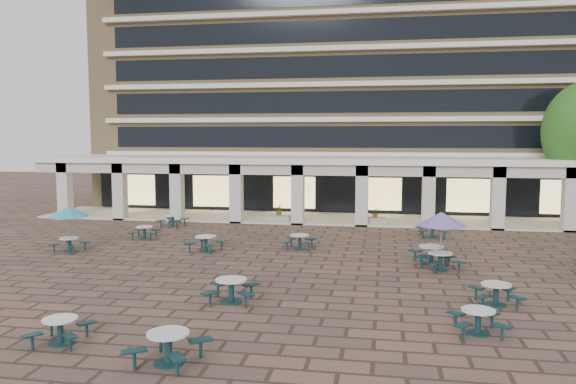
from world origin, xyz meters
name	(u,v)px	position (x,y,z in m)	size (l,w,h in m)	color
ground	(302,268)	(0.00, 0.00, 0.00)	(120.00, 120.00, 0.00)	brown
apartment_building	(345,58)	(0.00, 25.47, 12.60)	(40.00, 15.50, 25.20)	tan
retail_arcade	(333,177)	(0.00, 14.80, 3.00)	(42.00, 6.60, 4.40)	white
picnic_table_0	(60,328)	(-5.41, -10.18, 0.44)	(1.76, 1.76, 0.73)	#123136
picnic_table_1	(231,288)	(-1.71, -5.53, 0.50)	(2.00, 2.00, 0.84)	#123136
picnic_table_2	(168,345)	(-1.86, -11.00, 0.50)	(2.07, 2.07, 0.83)	#123136
picnic_table_3	(478,319)	(6.36, -7.35, 0.44)	(1.76, 1.76, 0.74)	#123136
picnic_table_4	(68,213)	(-12.18, 1.55, 1.96)	(2.00, 2.00, 2.31)	#123136
picnic_table_5	(206,242)	(-5.36, 2.75, 0.48)	(2.07, 2.07, 0.80)	#123136
picnic_table_6	(441,221)	(6.00, 0.60, 2.17)	(2.22, 2.22, 2.56)	#123136
picnic_table_7	(496,292)	(7.43, -4.29, 0.46)	(1.77, 1.77, 0.77)	#123136
picnic_table_8	(144,231)	(-9.96, 5.62, 0.43)	(1.73, 1.73, 0.72)	#123136
picnic_table_9	(300,240)	(-0.75, 4.20, 0.45)	(1.74, 1.74, 0.76)	#123136
picnic_table_10	(431,253)	(5.73, 1.86, 0.50)	(2.09, 2.09, 0.84)	#123136
picnic_table_12	(173,220)	(-9.97, 10.00, 0.46)	(1.85, 1.85, 0.77)	#123136
picnic_table_13	(432,229)	(6.32, 8.83, 0.49)	(1.90, 1.90, 0.82)	#123136
planter_left	(279,215)	(-3.48, 12.90, 0.50)	(1.50, 0.72, 1.26)	#969791
planter_right	(375,218)	(3.00, 12.90, 0.44)	(1.50, 0.60, 1.17)	#969791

